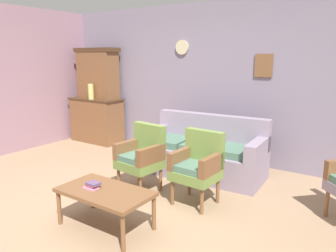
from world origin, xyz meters
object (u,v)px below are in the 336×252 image
object	(u,v)px
floral_couch	(204,154)
armchair_near_cabinet	(198,164)
book_stack_on_table	(92,185)
armchair_by_doorway	(142,155)
vase_on_cabinet	(91,92)
side_cabinet	(97,120)
coffee_table	(105,194)

from	to	relation	value
floral_couch	armchair_near_cabinet	xyz separation A→B (m)	(0.41, -0.94, 0.17)
book_stack_on_table	armchair_by_doorway	bearing A→B (deg)	98.86
vase_on_cabinet	book_stack_on_table	bearing A→B (deg)	-42.98
side_cabinet	armchair_by_doorway	world-z (taller)	side_cabinet
vase_on_cabinet	floral_couch	size ratio (longest dim) A/B	0.17
side_cabinet	armchair_by_doorway	xyz separation A→B (m)	(2.44, -1.51, 0.03)
vase_on_cabinet	coffee_table	xyz separation A→B (m)	(2.68, -2.33, -0.71)
floral_couch	armchair_near_cabinet	distance (m)	1.04
armchair_by_doorway	armchair_near_cabinet	size ratio (longest dim) A/B	1.00
floral_couch	armchair_by_doorway	xyz separation A→B (m)	(-0.40, -1.01, 0.17)
vase_on_cabinet	armchair_by_doorway	size ratio (longest dim) A/B	0.35
coffee_table	armchair_near_cabinet	bearing A→B (deg)	64.57
side_cabinet	armchair_by_doorway	bearing A→B (deg)	-31.82
side_cabinet	book_stack_on_table	bearing A→B (deg)	-44.48
side_cabinet	book_stack_on_table	world-z (taller)	side_cabinet
coffee_table	book_stack_on_table	bearing A→B (deg)	-164.38
floral_couch	armchair_near_cabinet	size ratio (longest dim) A/B	2.09
vase_on_cabinet	book_stack_on_table	world-z (taller)	vase_on_cabinet
floral_couch	coffee_table	distance (m)	2.02
armchair_by_doorway	armchair_near_cabinet	world-z (taller)	same
vase_on_cabinet	armchair_by_doorway	xyz separation A→B (m)	(2.38, -1.33, -0.59)
side_cabinet	floral_couch	size ratio (longest dim) A/B	0.61
vase_on_cabinet	armchair_near_cabinet	size ratio (longest dim) A/B	0.35
floral_couch	armchair_by_doorway	world-z (taller)	same
vase_on_cabinet	book_stack_on_table	distance (m)	3.53
side_cabinet	armchair_by_doorway	distance (m)	2.87
coffee_table	book_stack_on_table	distance (m)	0.17
armchair_by_doorway	book_stack_on_table	distance (m)	1.05
armchair_near_cabinet	book_stack_on_table	xyz separation A→B (m)	(-0.65, -1.12, -0.05)
armchair_near_cabinet	coffee_table	world-z (taller)	armchair_near_cabinet
coffee_table	book_stack_on_table	size ratio (longest dim) A/B	6.37
floral_couch	coffee_table	size ratio (longest dim) A/B	1.88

